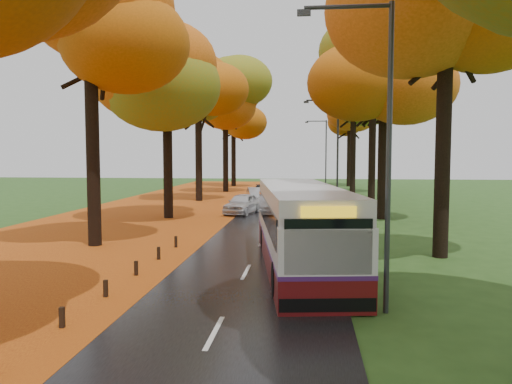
% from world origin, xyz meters
% --- Properties ---
extents(road, '(6.50, 90.00, 0.04)m').
position_xyz_m(road, '(0.00, 25.00, 0.02)').
color(road, black).
rests_on(road, ground).
extents(centre_line, '(0.12, 90.00, 0.01)m').
position_xyz_m(centre_line, '(0.00, 25.00, 0.04)').
color(centre_line, silver).
rests_on(centre_line, road).
extents(leaf_verge, '(12.00, 90.00, 0.02)m').
position_xyz_m(leaf_verge, '(-9.00, 25.00, 0.01)').
color(leaf_verge, maroon).
rests_on(leaf_verge, ground).
extents(leaf_drift, '(0.90, 90.00, 0.01)m').
position_xyz_m(leaf_drift, '(-3.05, 25.00, 0.04)').
color(leaf_drift, orange).
rests_on(leaf_drift, road).
extents(trees_left, '(9.20, 74.00, 13.88)m').
position_xyz_m(trees_left, '(-7.18, 27.06, 9.53)').
color(trees_left, black).
rests_on(trees_left, ground).
extents(trees_right, '(9.30, 74.20, 13.96)m').
position_xyz_m(trees_right, '(7.19, 26.91, 9.69)').
color(trees_right, black).
rests_on(trees_right, ground).
extents(bollard_row, '(0.11, 23.51, 0.52)m').
position_xyz_m(bollard_row, '(-3.70, 4.70, 0.26)').
color(bollard_row, black).
rests_on(bollard_row, ground).
extents(streetlamp_near, '(2.45, 0.18, 8.00)m').
position_xyz_m(streetlamp_near, '(3.95, 8.00, 4.71)').
color(streetlamp_near, '#333538').
rests_on(streetlamp_near, ground).
extents(streetlamp_mid, '(2.45, 0.18, 8.00)m').
position_xyz_m(streetlamp_mid, '(3.95, 30.00, 4.71)').
color(streetlamp_mid, '#333538').
rests_on(streetlamp_mid, ground).
extents(streetlamp_far, '(2.45, 0.18, 8.00)m').
position_xyz_m(streetlamp_far, '(3.95, 52.00, 4.71)').
color(streetlamp_far, '#333538').
rests_on(streetlamp_far, ground).
extents(bus, '(4.10, 11.50, 2.96)m').
position_xyz_m(bus, '(1.89, 12.99, 1.59)').
color(bus, '#580D0F').
rests_on(bus, road).
extents(car_white, '(2.55, 4.44, 1.42)m').
position_xyz_m(car_white, '(-2.35, 29.01, 0.75)').
color(car_white, silver).
rests_on(car_white, road).
extents(car_silver, '(2.09, 3.88, 1.21)m').
position_xyz_m(car_silver, '(-2.35, 38.00, 0.65)').
color(car_silver, '#9A9CA1').
rests_on(car_silver, road).
extents(car_dark, '(1.68, 3.93, 1.13)m').
position_xyz_m(car_dark, '(-2.35, 43.11, 0.60)').
color(car_dark, black).
rests_on(car_dark, road).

